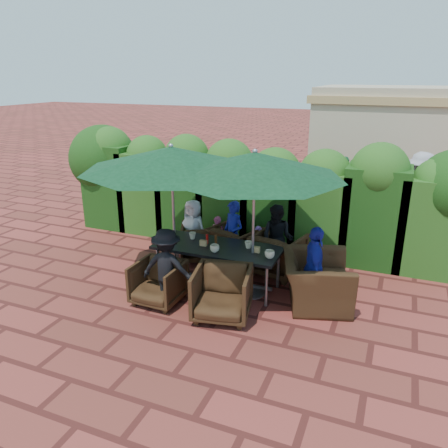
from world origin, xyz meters
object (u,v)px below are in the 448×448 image
at_px(chair_end_right, 317,273).
at_px(umbrella_right, 255,165).
at_px(chair_near_left, 158,281).
at_px(dining_table, 218,250).
at_px(chair_far_left, 201,240).
at_px(chair_far_mid, 235,243).
at_px(umbrella_left, 171,158).
at_px(chair_far_right, 278,252).
at_px(chair_near_right, 222,291).

bearing_deg(chair_end_right, umbrella_right, 78.90).
distance_m(umbrella_right, chair_near_left, 2.41).
bearing_deg(umbrella_right, dining_table, 175.97).
bearing_deg(chair_far_left, chair_far_mid, 158.92).
bearing_deg(dining_table, chair_far_left, 128.77).
xyz_separation_m(dining_table, umbrella_left, (-0.79, -0.07, 1.54)).
distance_m(umbrella_left, chair_near_left, 2.01).
distance_m(umbrella_left, umbrella_right, 1.44).
height_order(umbrella_right, chair_far_right, umbrella_right).
height_order(umbrella_right, chair_far_left, umbrella_right).
distance_m(umbrella_right, chair_end_right, 1.99).
xyz_separation_m(umbrella_right, chair_end_right, (1.05, 0.11, -1.69)).
distance_m(umbrella_right, chair_far_right, 2.02).
relative_size(chair_far_left, chair_near_right, 0.93).
relative_size(dining_table, chair_far_left, 2.70).
height_order(dining_table, chair_end_right, chair_end_right).
distance_m(umbrella_left, chair_far_left, 2.08).
height_order(dining_table, umbrella_left, umbrella_left).
height_order(umbrella_left, umbrella_right, same).
bearing_deg(dining_table, umbrella_left, -174.83).
relative_size(dining_table, chair_near_right, 2.51).
relative_size(chair_far_left, chair_far_mid, 0.95).
bearing_deg(dining_table, chair_near_left, -127.01).
bearing_deg(umbrella_right, chair_end_right, 5.93).
relative_size(dining_table, chair_near_left, 2.84).
relative_size(dining_table, umbrella_right, 0.77).
distance_m(dining_table, umbrella_right, 1.67).
relative_size(umbrella_right, chair_far_mid, 3.33).
height_order(umbrella_left, chair_far_mid, umbrella_left).
relative_size(chair_far_mid, chair_end_right, 0.71).
distance_m(chair_far_left, chair_end_right, 2.62).
relative_size(umbrella_left, chair_far_right, 3.49).
bearing_deg(umbrella_left, dining_table, 5.17).
distance_m(chair_far_right, chair_near_left, 2.32).
xyz_separation_m(umbrella_left, chair_far_right, (1.62, 0.96, -1.78)).
height_order(chair_far_left, chair_far_mid, chair_far_mid).
bearing_deg(chair_near_right, chair_far_left, 111.72).
bearing_deg(chair_near_right, dining_table, 105.13).
height_order(umbrella_right, chair_far_mid, umbrella_right).
height_order(chair_far_right, chair_near_right, chair_far_right).
bearing_deg(umbrella_right, chair_far_right, 78.76).
distance_m(chair_far_left, chair_near_left, 1.84).
xyz_separation_m(dining_table, chair_near_right, (0.46, -0.91, -0.24)).
relative_size(chair_near_left, chair_end_right, 0.63).
bearing_deg(chair_end_right, chair_near_left, 94.88).
height_order(dining_table, umbrella_right, umbrella_right).
bearing_deg(chair_end_right, chair_far_mid, 45.18).
relative_size(umbrella_right, chair_near_left, 3.71).
relative_size(umbrella_right, chair_far_right, 3.27).
height_order(chair_far_left, chair_near_right, chair_near_right).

